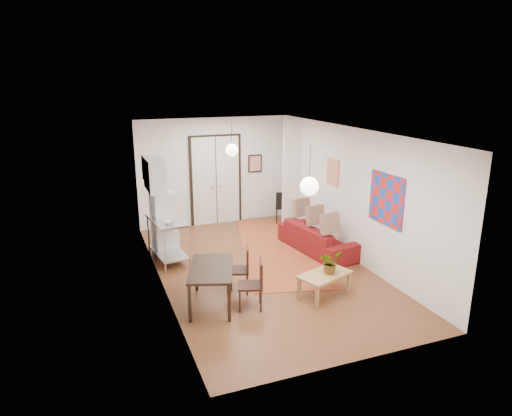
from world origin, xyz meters
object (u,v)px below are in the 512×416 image
object	(u,v)px
dining_chair_far	(248,279)
dining_chair_near	(236,264)
dining_table	(211,272)
black_side_chair	(282,203)
fridge	(164,224)
coffee_table	(325,277)
sofa	(318,238)
kitchen_counter	(168,234)

from	to	relation	value
dining_chair_far	dining_chair_near	bearing A→B (deg)	-161.17
dining_chair_near	dining_chair_far	xyz separation A→B (m)	(0.00, -0.70, 0.00)
dining_table	black_side_chair	world-z (taller)	black_side_chair
fridge	dining_table	xyz separation A→B (m)	(0.34, -2.73, -0.09)
coffee_table	fridge	world-z (taller)	fridge
sofa	dining_chair_far	world-z (taller)	dining_chair_far
dining_table	black_side_chair	distance (m)	5.14
sofa	black_side_chair	size ratio (longest dim) A/B	2.42
kitchen_counter	black_side_chair	distance (m)	3.90
fridge	dining_table	distance (m)	2.75
dining_table	dining_chair_near	world-z (taller)	dining_chair_near
dining_chair_far	sofa	bearing A→B (deg)	147.32
dining_table	fridge	bearing A→B (deg)	97.01
sofa	dining_chair_far	distance (m)	3.10
dining_chair_near	dining_chair_far	distance (m)	0.70
coffee_table	black_side_chair	bearing A→B (deg)	75.90
coffee_table	kitchen_counter	size ratio (longest dim) A/B	0.85
sofa	dining_table	size ratio (longest dim) A/B	1.49
kitchen_counter	fridge	size ratio (longest dim) A/B	0.90
coffee_table	dining_chair_near	xyz separation A→B (m)	(-1.45, 0.84, 0.13)
sofa	dining_chair_near	world-z (taller)	dining_chair_near
sofa	fridge	bearing A→B (deg)	64.40
dining_chair_far	kitchen_counter	bearing A→B (deg)	-141.35
black_side_chair	dining_chair_near	bearing A→B (deg)	77.36
coffee_table	black_side_chair	world-z (taller)	black_side_chair
dining_chair_near	black_side_chair	distance (m)	4.43
coffee_table	kitchen_counter	bearing A→B (deg)	131.06
dining_table	black_side_chair	xyz separation A→B (m)	(3.16, 4.05, -0.11)
coffee_table	dining_table	size ratio (longest dim) A/B	0.77
coffee_table	fridge	size ratio (longest dim) A/B	0.77
sofa	dining_chair_far	bearing A→B (deg)	120.49
kitchen_counter	dining_chair_near	bearing A→B (deg)	-71.74
dining_chair_near	dining_table	bearing A→B (deg)	-35.07
dining_table	dining_chair_far	world-z (taller)	dining_chair_far
kitchen_counter	fridge	world-z (taller)	fridge
coffee_table	dining_table	distance (m)	2.10
black_side_chair	sofa	bearing A→B (deg)	109.30
kitchen_counter	coffee_table	bearing A→B (deg)	-56.94
coffee_table	black_side_chair	size ratio (longest dim) A/B	1.24
sofa	kitchen_counter	bearing A→B (deg)	70.72
dining_chair_far	dining_table	bearing A→B (deg)	-94.79
sofa	black_side_chair	xyz separation A→B (m)	(0.14, 2.39, 0.21)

